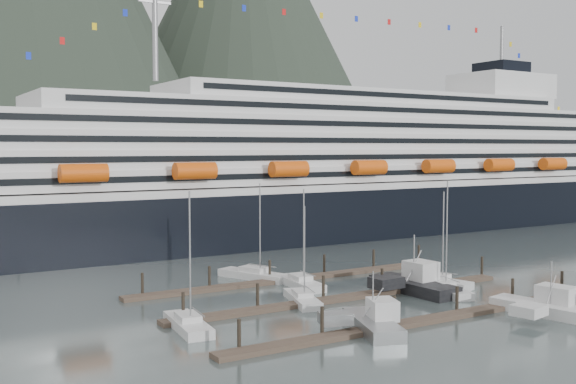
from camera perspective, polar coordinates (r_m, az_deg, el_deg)
name	(u,v)px	position (r m, az deg, el deg)	size (l,w,h in m)	color
ground	(397,299)	(83.57, 9.21, -8.93)	(1600.00, 1600.00, 0.00)	#455251
cruise_ship	(337,177)	(143.51, 4.15, 1.28)	(210.00, 30.40, 50.30)	black
dock_near	(423,320)	(73.09, 11.37, -10.57)	(48.18, 2.28, 3.20)	#44362C
dock_mid	(349,296)	(82.84, 5.20, -8.79)	(48.18, 2.28, 3.20)	#44362C
dock_far	(293,278)	(93.39, 0.42, -7.33)	(48.18, 2.28, 3.20)	#44362C
sailboat_a	(188,325)	(69.91, -8.46, -11.09)	(3.75, 9.61, 14.54)	silver
sailboat_c	(302,300)	(80.35, 1.23, -9.10)	(5.05, 9.36, 11.99)	silver
sailboat_d	(441,289)	(88.30, 12.85, -8.01)	(5.15, 11.43, 14.64)	silver
sailboat_e	(254,276)	(94.77, -2.90, -7.10)	(6.88, 11.25, 13.91)	silver
sailboat_f	(300,284)	(89.34, 1.05, -7.77)	(3.64, 9.76, 13.46)	silver
sailboat_h	(436,283)	(92.04, 12.43, -7.51)	(5.20, 10.07, 13.08)	silver
trawler_b	(372,322)	(69.09, 7.09, -10.90)	(8.78, 10.72, 6.60)	gray
trawler_c	(550,308)	(79.52, 21.29, -9.17)	(9.62, 13.38, 6.60)	silver
trawler_e	(413,285)	(87.42, 10.52, -7.71)	(9.64, 12.64, 8.11)	black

